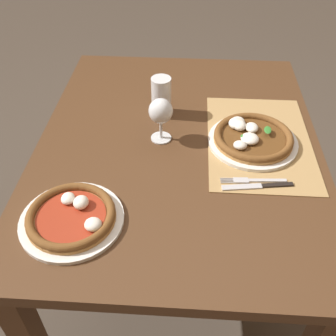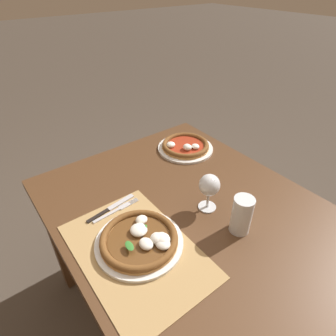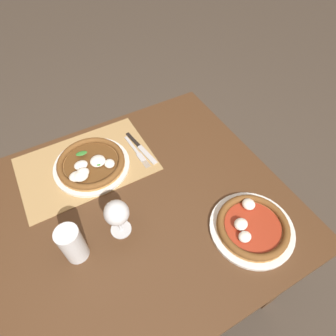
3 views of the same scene
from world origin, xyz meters
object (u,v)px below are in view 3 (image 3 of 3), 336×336
pizza_near (91,164)px  knife (141,148)px  pizza_far (252,226)px  fork (137,152)px  wine_glass (117,214)px  pint_glass (73,244)px

pizza_near → knife: bearing=179.5°
pizza_near → pizza_far: 0.64m
fork → knife: bearing=-154.8°
wine_glass → fork: wine_glass is taller
pizza_far → wine_glass: wine_glass is taller
pizza_near → pint_glass: pint_glass is taller
fork → wine_glass: bearing=56.2°
pizza_far → fork: 0.54m
pizza_far → fork: bearing=-69.5°
pizza_far → fork: (0.19, -0.50, -0.01)m
pizza_near → fork: (-0.19, 0.01, -0.02)m
pizza_far → knife: 0.54m
pizza_near → pint_glass: (0.16, 0.32, 0.05)m
wine_glass → knife: bearing=-125.9°
pint_glass → knife: size_ratio=0.67×
pizza_near → wine_glass: wine_glass is taller
pizza_far → knife: pizza_far is taller
pizza_near → fork: 0.19m
pint_glass → pizza_near: bearing=-116.8°
pizza_far → wine_glass: 0.45m
wine_glass → fork: bearing=-123.8°
pint_glass → knife: bearing=-139.8°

